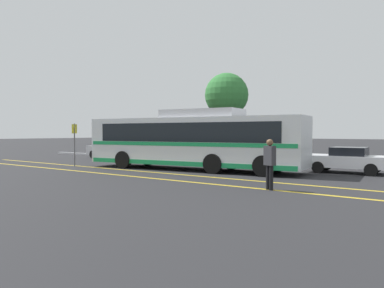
{
  "coord_description": "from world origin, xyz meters",
  "views": [
    {
      "loc": [
        12.64,
        -16.84,
        2.05
      ],
      "look_at": [
        0.51,
        -0.29,
        1.43
      ],
      "focal_mm": 35.0,
      "sensor_mm": 36.0,
      "label": 1
    }
  ],
  "objects": [
    {
      "name": "bus_stop_sign",
      "position": [
        -6.73,
        -2.62,
        1.64
      ],
      "size": [
        0.08,
        0.4,
        2.61
      ],
      "rotation": [
        0.0,
        0.0,
        1.7
      ],
      "color": "#59595E",
      "rests_on": "ground_plane"
    },
    {
      "name": "pedestrian_0",
      "position": [
        7.0,
        -4.44,
        1.05
      ],
      "size": [
        0.47,
        0.37,
        1.82
      ],
      "rotation": [
        0.0,
        0.0,
        2.74
      ],
      "color": "black",
      "rests_on": "ground_plane"
    },
    {
      "name": "parked_car_1",
      "position": [
        -3.94,
        3.17,
        0.68
      ],
      "size": [
        4.08,
        2.02,
        1.33
      ],
      "rotation": [
        0.0,
        0.0,
        1.6
      ],
      "color": "maroon",
      "rests_on": "ground_plane"
    },
    {
      "name": "parked_car_3",
      "position": [
        7.82,
        3.09,
        0.68
      ],
      "size": [
        4.04,
        2.16,
        1.32
      ],
      "rotation": [
        0.0,
        0.0,
        1.63
      ],
      "color": "silver",
      "rests_on": "ground_plane"
    },
    {
      "name": "transit_bus",
      "position": [
        0.53,
        -0.28,
        1.65
      ],
      "size": [
        12.85,
        4.09,
        3.3
      ],
      "rotation": [
        0.0,
        0.0,
        1.7
      ],
      "color": "silver",
      "rests_on": "ground_plane"
    },
    {
      "name": "tree_0",
      "position": [
        -1.71,
        7.07,
        4.83
      ],
      "size": [
        3.23,
        3.23,
        6.47
      ],
      "color": "#513823",
      "rests_on": "ground_plane"
    },
    {
      "name": "parked_car_2",
      "position": [
        1.86,
        3.2,
        0.75
      ],
      "size": [
        4.29,
        2.01,
        1.49
      ],
      "rotation": [
        0.0,
        0.0,
        1.56
      ],
      "color": "#4C3823",
      "rests_on": "ground_plane"
    },
    {
      "name": "parked_car_0",
      "position": [
        -10.35,
        3.54,
        0.77
      ],
      "size": [
        4.27,
        2.12,
        1.55
      ],
      "rotation": [
        0.0,
        0.0,
        -1.62
      ],
      "color": "#9E9EA3",
      "rests_on": "ground_plane"
    },
    {
      "name": "lane_strip_0",
      "position": [
        0.51,
        -2.49,
        0.0
      ],
      "size": [
        32.35,
        0.2,
        0.01
      ],
      "primitive_type": "cube",
      "rotation": [
        0.0,
        0.0,
        1.57
      ],
      "color": "gold",
      "rests_on": "ground_plane"
    },
    {
      "name": "lane_strip_1",
      "position": [
        0.51,
        -4.4,
        0.0
      ],
      "size": [
        32.35,
        0.2,
        0.01
      ],
      "primitive_type": "cube",
      "rotation": [
        0.0,
        0.0,
        1.57
      ],
      "color": "gold",
      "rests_on": "ground_plane"
    },
    {
      "name": "ground_plane",
      "position": [
        0.0,
        0.0,
        0.0
      ],
      "size": [
        220.0,
        220.0,
        0.0
      ],
      "primitive_type": "plane",
      "color": "#262628"
    },
    {
      "name": "curb_strip",
      "position": [
        0.51,
        5.1,
        0.07
      ],
      "size": [
        40.35,
        0.36,
        0.15
      ],
      "primitive_type": "cube",
      "color": "#99999E",
      "rests_on": "ground_plane"
    }
  ]
}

